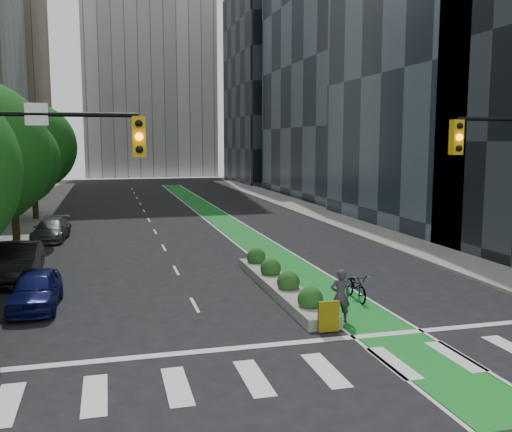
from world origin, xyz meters
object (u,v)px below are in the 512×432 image
cyclist (340,296)px  parked_car_left_near (35,289)px  median_planter (281,283)px  parked_car_left_far (51,230)px  bicycle (356,286)px  parked_car_left_mid (18,262)px

cyclist → parked_car_left_near: cyclist is taller
median_planter → parked_car_left_far: size_ratio=2.22×
median_planter → parked_car_left_near: (-9.43, 0.08, 0.34)m
bicycle → cyclist: cyclist is taller
parked_car_left_mid → parked_car_left_far: 10.46m
cyclist → bicycle: bearing=-113.3°
parked_car_left_near → parked_car_left_far: bearing=94.4°
parked_car_left_near → parked_car_left_far: (-0.80, 15.20, -0.04)m
parked_car_left_near → parked_car_left_mid: size_ratio=0.84×
median_planter → cyclist: bearing=-79.5°
bicycle → cyclist: bearing=-121.5°
cyclist → parked_car_left_far: 22.47m
parked_car_left_near → parked_car_left_mid: bearing=106.4°
parked_car_left_near → parked_car_left_mid: parked_car_left_mid is taller
median_planter → bicycle: median_planter is taller
bicycle → parked_car_left_near: size_ratio=0.48×
parked_car_left_near → parked_car_left_far: size_ratio=0.90×
parked_car_left_near → median_planter: bearing=0.9°
parked_car_left_mid → bicycle: bearing=-26.5°
bicycle → parked_car_left_mid: parked_car_left_mid is taller
cyclist → parked_car_left_mid: 14.68m
median_planter → cyclist: 4.41m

